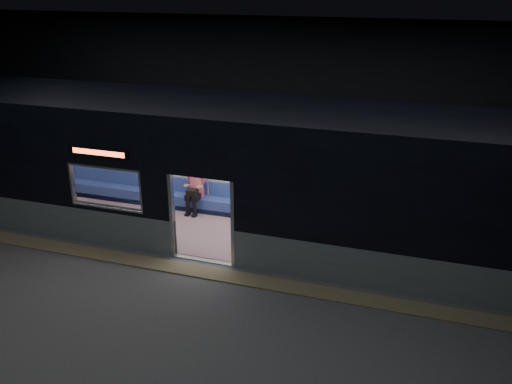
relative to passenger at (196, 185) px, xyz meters
The scene contains 7 objects.
station_floor 3.85m from the passenger, 70.15° to the right, with size 24.00×14.00×0.01m, color #47494C.
station_envelope 4.74m from the passenger, 70.15° to the right, with size 24.00×14.00×5.00m.
tactile_strip 3.35m from the passenger, 66.87° to the right, with size 22.80×0.50×0.03m, color #8C7F59.
metro_car 1.94m from the passenger, 38.12° to the right, with size 18.00×3.04×3.35m.
passenger is the anchor object (origin of this frame).
handbag 0.24m from the passenger, 92.83° to the right, with size 0.28×0.24×0.14m, color black.
transit_map 4.00m from the passenger, ahead, with size 1.02×0.03×0.66m, color white.
Camera 1 is at (4.55, -9.00, 6.11)m, focal length 38.00 mm.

